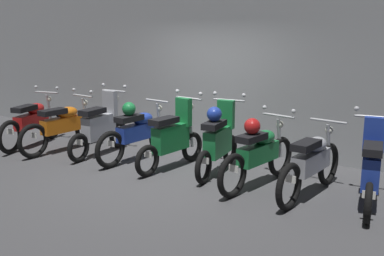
# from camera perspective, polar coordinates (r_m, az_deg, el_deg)

# --- Properties ---
(ground_plane) EXTENTS (80.00, 80.00, 0.00)m
(ground_plane) POSITION_cam_1_polar(r_m,az_deg,el_deg) (7.89, -3.73, -5.43)
(ground_plane) COLOR #424244
(back_wall) EXTENTS (16.00, 0.30, 3.06)m
(back_wall) POSITION_cam_1_polar(r_m,az_deg,el_deg) (9.30, 3.19, 6.97)
(back_wall) COLOR gray
(back_wall) RESTS_ON ground
(motorbike_slot_0) EXTENTS (0.61, 1.93, 1.15)m
(motorbike_slot_0) POSITION_cam_1_polar(r_m,az_deg,el_deg) (10.03, -18.71, 0.75)
(motorbike_slot_0) COLOR black
(motorbike_slot_0) RESTS_ON ground
(motorbike_slot_1) EXTENTS (0.59, 1.95, 1.15)m
(motorbike_slot_1) POSITION_cam_1_polar(r_m,az_deg,el_deg) (9.45, -15.34, 0.27)
(motorbike_slot_1) COLOR black
(motorbike_slot_1) RESTS_ON ground
(motorbike_slot_2) EXTENTS (0.59, 1.68, 1.29)m
(motorbike_slot_2) POSITION_cam_1_polar(r_m,az_deg,el_deg) (9.01, -11.00, 0.13)
(motorbike_slot_2) COLOR black
(motorbike_slot_2) RESTS_ON ground
(motorbike_slot_3) EXTENTS (0.56, 1.94, 1.08)m
(motorbike_slot_3) POSITION_cam_1_polar(r_m,az_deg,el_deg) (8.55, -6.62, -0.40)
(motorbike_slot_3) COLOR black
(motorbike_slot_3) RESTS_ON ground
(motorbike_slot_4) EXTENTS (0.58, 1.67, 1.29)m
(motorbike_slot_4) POSITION_cam_1_polar(r_m,az_deg,el_deg) (8.01, -2.40, -1.20)
(motorbike_slot_4) COLOR black
(motorbike_slot_4) RESTS_ON ground
(motorbike_slot_5) EXTENTS (0.59, 1.68, 1.29)m
(motorbike_slot_5) POSITION_cam_1_polar(r_m,az_deg,el_deg) (7.74, 3.21, -1.40)
(motorbike_slot_5) COLOR black
(motorbike_slot_5) RESTS_ON ground
(motorbike_slot_6) EXTENTS (0.62, 1.93, 1.15)m
(motorbike_slot_6) POSITION_cam_1_polar(r_m,az_deg,el_deg) (7.19, 8.05, -2.94)
(motorbike_slot_6) COLOR black
(motorbike_slot_6) RESTS_ON ground
(motorbike_slot_7) EXTENTS (0.56, 1.94, 1.03)m
(motorbike_slot_7) POSITION_cam_1_polar(r_m,az_deg,el_deg) (6.93, 14.23, -4.12)
(motorbike_slot_7) COLOR black
(motorbike_slot_7) RESTS_ON ground
(motorbike_slot_8) EXTENTS (0.58, 1.67, 1.29)m
(motorbike_slot_8) POSITION_cam_1_polar(r_m,az_deg,el_deg) (6.78, 20.82, -4.62)
(motorbike_slot_8) COLOR black
(motorbike_slot_8) RESTS_ON ground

